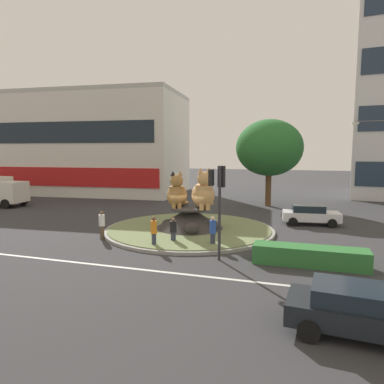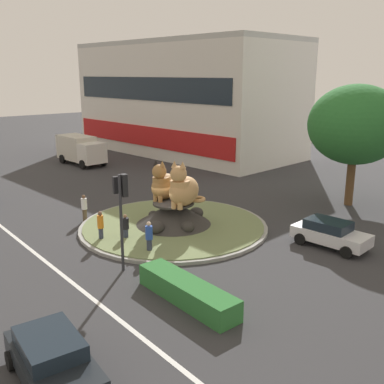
{
  "view_description": "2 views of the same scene",
  "coord_description": "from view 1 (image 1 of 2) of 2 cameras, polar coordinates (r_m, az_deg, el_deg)",
  "views": [
    {
      "loc": [
        7.01,
        -22.04,
        5.4
      ],
      "look_at": [
        0.05,
        0.42,
        2.61
      ],
      "focal_mm": 32.64,
      "sensor_mm": 36.0,
      "label": 1
    },
    {
      "loc": [
        20.46,
        -15.6,
        9.09
      ],
      "look_at": [
        -1.14,
        2.4,
        1.58
      ],
      "focal_mm": 41.79,
      "sensor_mm": 36.0,
      "label": 2
    }
  ],
  "objects": [
    {
      "name": "cat_statue_calico",
      "position": [
        22.99,
        1.88,
        -0.22
      ],
      "size": [
        2.31,
        3.04,
        2.73
      ],
      "rotation": [
        0.0,
        0.0,
        -1.17
      ],
      "color": "tan",
      "rests_on": "roundabout_island"
    },
    {
      "name": "roundabout_island",
      "position": [
        23.63,
        -0.4,
        -5.14
      ],
      "size": [
        11.35,
        11.35,
        1.6
      ],
      "color": "gray",
      "rests_on": "ground"
    },
    {
      "name": "broadleaf_tree_behind_island",
      "position": [
        34.72,
        12.52,
        7.05
      ],
      "size": [
        6.41,
        6.41,
        8.41
      ],
      "color": "brown",
      "rests_on": "ground"
    },
    {
      "name": "parked_car_right",
      "position": [
        11.77,
        25.68,
        -16.99
      ],
      "size": [
        4.33,
        2.38,
        1.48
      ],
      "rotation": [
        0.0,
        0.0,
        -0.09
      ],
      "color": "black",
      "rests_on": "ground"
    },
    {
      "name": "ground_plane",
      "position": [
        23.75,
        -0.42,
        -6.37
      ],
      "size": [
        160.0,
        160.0,
        0.0
      ],
      "primitive_type": "plane",
      "color": "#333335"
    },
    {
      "name": "pedestrian_blue_shirt",
      "position": [
        19.62,
        3.42,
        -6.41
      ],
      "size": [
        0.38,
        0.38,
        1.77
      ],
      "rotation": [
        0.0,
        0.0,
        3.69
      ],
      "color": "#33384C",
      "rests_on": "ground"
    },
    {
      "name": "pedestrian_black_shirt",
      "position": [
        20.36,
        -3.09,
        -6.28
      ],
      "size": [
        0.39,
        0.39,
        1.56
      ],
      "rotation": [
        0.0,
        0.0,
        4.13
      ],
      "color": "#33384C",
      "rests_on": "ground"
    },
    {
      "name": "pedestrian_orange_shirt",
      "position": [
        19.56,
        -6.26,
        -6.4
      ],
      "size": [
        0.34,
        0.34,
        1.79
      ],
      "rotation": [
        0.0,
        0.0,
        1.0
      ],
      "color": "#33384C",
      "rests_on": "ground"
    },
    {
      "name": "shophouse_block",
      "position": [
        48.4,
        -17.78,
        7.47
      ],
      "size": [
        27.43,
        14.0,
        12.55
      ],
      "rotation": [
        0.0,
        0.0,
        0.08
      ],
      "color": "silver",
      "rests_on": "ground"
    },
    {
      "name": "traffic_light_mast",
      "position": [
        17.11,
        4.4,
        0.13
      ],
      "size": [
        0.78,
        0.47,
        4.67
      ],
      "rotation": [
        0.0,
        0.0,
        1.41
      ],
      "color": "#2D2D33",
      "rests_on": "ground"
    },
    {
      "name": "hatchback_near_shophouse",
      "position": [
        27.03,
        18.77,
        -3.45
      ],
      "size": [
        4.18,
        2.27,
        1.46
      ],
      "rotation": [
        0.0,
        0.0,
        0.1
      ],
      "color": "silver",
      "rests_on": "ground"
    },
    {
      "name": "cat_statue_tabby",
      "position": [
        23.56,
        -2.47,
        -0.27
      ],
      "size": [
        1.98,
        2.65,
        2.49
      ],
      "rotation": [
        0.0,
        0.0,
        -1.25
      ],
      "color": "#9E703D",
      "rests_on": "roundabout_island"
    },
    {
      "name": "lane_centreline",
      "position": [
        16.57,
        -9.04,
        -12.32
      ],
      "size": [
        112.0,
        0.2,
        0.01
      ],
      "primitive_type": "cube",
      "color": "silver",
      "rests_on": "ground"
    },
    {
      "name": "clipped_hedge_strip",
      "position": [
        17.63,
        18.67,
        -9.9
      ],
      "size": [
        5.23,
        1.2,
        0.9
      ],
      "primitive_type": "cube",
      "color": "#2D7033",
      "rests_on": "ground"
    },
    {
      "name": "streetlight_arm",
      "position": [
        30.29,
        28.88,
        4.29
      ],
      "size": [
        2.75,
        0.56,
        7.72
      ],
      "rotation": [
        0.0,
        0.0,
        2.99
      ],
      "color": "#4C4C51",
      "rests_on": "ground"
    },
    {
      "name": "pedestrian_white_shirt",
      "position": [
        22.18,
        -14.52,
        -5.1
      ],
      "size": [
        0.36,
        0.36,
        1.74
      ],
      "rotation": [
        0.0,
        0.0,
        4.67
      ],
      "color": "brown",
      "rests_on": "ground"
    }
  ]
}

